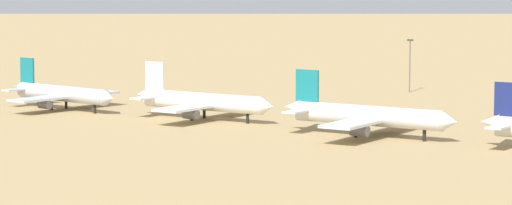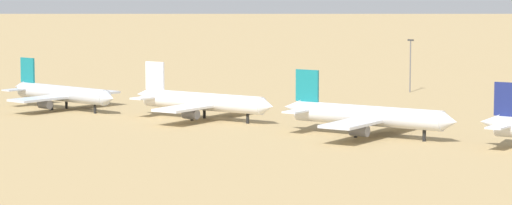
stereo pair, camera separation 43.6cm
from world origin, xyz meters
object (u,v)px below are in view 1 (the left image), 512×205
light_pole_mid (410,62)px  parked_jet_white_4 (202,102)px  parked_jet_teal_5 (367,116)px  parked_jet_teal_3 (62,94)px

light_pole_mid → parked_jet_white_4: bearing=-101.5°
parked_jet_white_4 → light_pole_mid: size_ratio=2.58×
parked_jet_white_4 → light_pole_mid: bearing=81.6°
parked_jet_white_4 → light_pole_mid: light_pole_mid is taller
parked_jet_teal_5 → parked_jet_teal_3: bearing=178.7°
parked_jet_teal_5 → light_pole_mid: light_pole_mid is taller
parked_jet_teal_3 → parked_jet_teal_5: size_ratio=0.92×
parked_jet_teal_3 → light_pole_mid: bearing=65.2°
parked_jet_white_4 → parked_jet_teal_5: 47.14m
parked_jet_teal_3 → parked_jet_teal_5: bearing=6.4°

